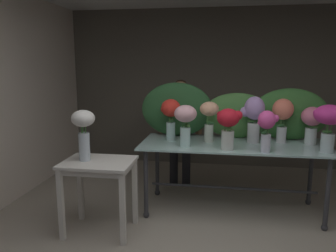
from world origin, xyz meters
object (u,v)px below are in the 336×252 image
Objects in this scene: vase_crimson_ranunculus at (228,125)px; vase_scarlet_lilies at (171,114)px; display_table_glass at (233,154)px; side_table_white at (99,172)px; vase_rosy_freesia at (312,122)px; vase_white_roses_tall at (83,129)px; vase_peach_roses at (209,116)px; vase_coral_peonies at (283,115)px; vase_lilac_dahlias at (253,116)px; vase_fuchsia_snapdragons at (267,127)px; vase_blush_carnations at (186,120)px; vase_magenta_stock at (330,120)px; florist at (180,122)px.

vase_scarlet_lilies is at bearing 153.34° from vase_crimson_ranunculus.
vase_crimson_ranunculus reaches higher than display_table_glass.
vase_rosy_freesia is (2.23, 0.82, 0.44)m from side_table_white.
display_table_glass is 4.11× the size of vase_white_roses_tall.
vase_peach_roses is at bearing -1.68° from vase_scarlet_lilies.
vase_scarlet_lilies is at bearing -176.25° from vase_coral_peonies.
vase_lilac_dahlias is at bearing 5.08° from vase_peach_roses.
vase_crimson_ranunculus is 1.03× the size of vase_rosy_freesia.
display_table_glass is at bearing -173.35° from vase_rosy_freesia.
vase_scarlet_lilies is at bearing 159.47° from vase_fuchsia_snapdragons.
vase_blush_carnations is at bearing 172.12° from vase_fuchsia_snapdragons.
vase_lilac_dahlias reaches higher than vase_scarlet_lilies.
vase_blush_carnations reaches higher than vase_crimson_ranunculus.
vase_magenta_stock is at bearing 11.10° from vase_white_roses_tall.
vase_fuchsia_snapdragons is 0.85× the size of vase_coral_peonies.
florist is at bearing 121.57° from vase_crimson_ranunculus.
vase_coral_peonies reaches higher than vase_magenta_stock.
vase_lilac_dahlias is 0.96m from vase_scarlet_lilies.
vase_coral_peonies reaches higher than vase_rosy_freesia.
side_table_white is at bearing -152.23° from display_table_glass.
side_table_white is 1.72× the size of vase_crimson_ranunculus.
display_table_glass is 4.58× the size of vase_blush_carnations.
vase_white_roses_tall is at bearing -118.36° from florist.
vase_peach_roses is at bearing 167.44° from vase_magenta_stock.
vase_crimson_ranunculus is 1.02m from vase_magenta_stock.
vase_lilac_dahlias is (0.22, 0.08, 0.44)m from display_table_glass.
vase_white_roses_tall is at bearing -148.22° from vase_peach_roses.
display_table_glass is at bearing -46.72° from florist.
vase_peach_roses is 0.71m from vase_fuchsia_snapdragons.
vase_crimson_ranunculus is (-0.07, -0.29, 0.39)m from display_table_glass.
vase_rosy_freesia is at bearing -6.14° from vase_coral_peonies.
vase_crimson_ranunculus is at bearing -56.48° from vase_peach_roses.
vase_blush_carnations is 1.44m from vase_rosy_freesia.
side_table_white is 1.41× the size of vase_lilac_dahlias.
vase_fuchsia_snapdragons is 0.71m from vase_rosy_freesia.
vase_peach_roses is (0.42, -0.72, 0.20)m from florist.
vase_white_roses_tall reaches higher than vase_rosy_freesia.
display_table_glass is 0.86m from vase_scarlet_lilies.
vase_scarlet_lilies is at bearing 176.10° from display_table_glass.
vase_blush_carnations is (-0.85, 0.12, 0.03)m from vase_fuchsia_snapdragons.
side_table_white is 1.40m from vase_peach_roses.
vase_magenta_stock is 1.07× the size of vase_blush_carnations.
vase_fuchsia_snapdragons is 1.02× the size of vase_rosy_freesia.
vase_magenta_stock is (0.95, -0.24, 0.46)m from display_table_glass.
vase_fuchsia_snapdragons is (1.68, 0.37, 0.44)m from side_table_white.
vase_lilac_dahlias is 1.22× the size of vase_crimson_ranunculus.
vase_fuchsia_snapdragons reaches higher than side_table_white.
vase_crimson_ranunculus is 0.86× the size of vase_coral_peonies.
vase_fuchsia_snapdragons is at bearing -8.69° from vase_crimson_ranunculus.
vase_peach_roses is 0.46m from vase_scarlet_lilies.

